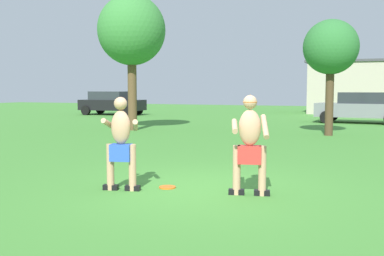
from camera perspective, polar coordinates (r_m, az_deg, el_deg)
The scene contains 8 objects.
ground_plane at distance 7.97m, azimuth 1.08°, elevation -7.73°, with size 80.00×80.00×0.00m, color #428433.
player_with_cap at distance 7.44m, azimuth 7.32°, elevation -1.59°, with size 0.73×0.65×1.66m.
player_in_blue at distance 7.84m, azimuth -8.96°, elevation -1.74°, with size 0.71×0.64×1.62m.
frisbee at distance 8.07m, azimuth -3.14°, elevation -7.49°, with size 0.30×0.30×0.03m, color orange.
car_black_near_post at distance 30.99m, azimuth -10.16°, elevation 3.18°, with size 4.31×2.05×1.58m.
car_gray_far_end at distance 24.61m, azimuth 20.61°, elevation 2.49°, with size 4.44×2.33×1.58m.
tree_left_field at distance 17.72m, azimuth 17.16°, elevation 9.60°, with size 2.03×2.03×4.32m.
tree_right_field at distance 19.43m, azimuth -7.66°, elevation 12.05°, with size 2.84×2.84×5.68m.
Camera 1 is at (2.66, -7.31, 1.75)m, focal length 42.13 mm.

